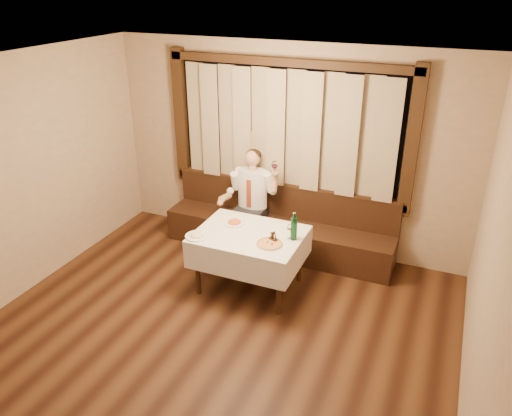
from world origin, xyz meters
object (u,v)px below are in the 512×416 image
at_px(pizza, 269,244).
at_px(green_bottle, 294,228).
at_px(pasta_red, 234,221).
at_px(pasta_cream, 197,234).
at_px(dining_table, 249,241).
at_px(seated_man, 251,194).
at_px(cruet_caddy, 273,238).
at_px(banquette, 279,229).

relative_size(pizza, green_bottle, 0.92).
relative_size(pizza, pasta_red, 1.19).
bearing_deg(green_bottle, pasta_cream, -160.09).
bearing_deg(pizza, dining_table, 152.32).
height_order(green_bottle, seated_man, seated_man).
bearing_deg(dining_table, pasta_cream, -148.90).
xyz_separation_m(green_bottle, cruet_caddy, (-0.20, -0.13, -0.10)).
relative_size(banquette, seated_man, 2.24).
height_order(pasta_cream, seated_man, seated_man).
distance_m(pasta_cream, seated_man, 1.26).
xyz_separation_m(pasta_cream, seated_man, (0.14, 1.25, 0.03)).
relative_size(banquette, dining_table, 2.52).
bearing_deg(pasta_red, banquette, 72.58).
distance_m(cruet_caddy, seated_man, 1.23).
xyz_separation_m(pizza, pasta_cream, (-0.85, -0.15, 0.02)).
height_order(banquette, seated_man, seated_man).
distance_m(dining_table, pizza, 0.38).
height_order(banquette, dining_table, banquette).
bearing_deg(cruet_caddy, seated_man, 149.41).
height_order(banquette, pasta_cream, banquette).
distance_m(pasta_cream, green_bottle, 1.13).
xyz_separation_m(banquette, pasta_red, (-0.27, -0.87, 0.48)).
distance_m(banquette, dining_table, 1.08).
distance_m(pizza, cruet_caddy, 0.10).
bearing_deg(pasta_red, dining_table, -30.16).
bearing_deg(cruet_caddy, pasta_cream, -139.56).
relative_size(pasta_red, green_bottle, 0.77).
bearing_deg(seated_man, pizza, -57.35).
xyz_separation_m(cruet_caddy, seated_man, (-0.71, 1.00, 0.03)).
distance_m(pizza, pasta_red, 0.68).
bearing_deg(pizza, seated_man, 122.65).
height_order(pizza, pasta_red, pasta_red).
bearing_deg(banquette, seated_man, -166.91).
height_order(dining_table, pizza, pizza).
bearing_deg(banquette, green_bottle, -61.08).
xyz_separation_m(pasta_red, green_bottle, (0.80, -0.09, 0.11)).
height_order(banquette, pasta_red, banquette).
bearing_deg(dining_table, pizza, -27.68).
relative_size(pasta_red, seated_man, 0.18).
distance_m(pasta_red, cruet_caddy, 0.64).
xyz_separation_m(banquette, seated_man, (-0.39, -0.09, 0.52)).
height_order(pizza, seated_man, seated_man).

